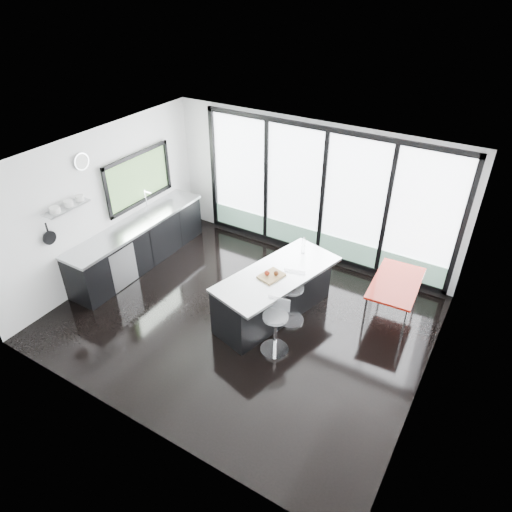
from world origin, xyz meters
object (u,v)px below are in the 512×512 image
Objects in this scene: island at (274,293)px; bar_stool_near at (275,333)px; red_table at (393,298)px; bar_stool_far at (291,304)px.

bar_stool_near is at bearing -59.59° from island.
island reaches higher than red_table.
bar_stool_near is at bearing -125.78° from red_table.
bar_stool_near is 2.23m from red_table.
island is at bearing 164.11° from bar_stool_far.
bar_stool_far is at bearing 88.32° from bar_stool_near.
island reaches higher than bar_stool_near.
bar_stool_near is 0.99× the size of bar_stool_far.
island is 0.89m from bar_stool_near.
island reaches higher than bar_stool_far.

